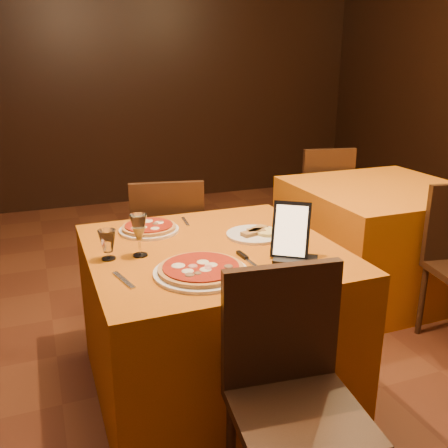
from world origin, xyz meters
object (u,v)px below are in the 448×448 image
object	(u,v)px
chair_main_far	(167,247)
water_glass	(108,245)
main_table	(213,320)
pizza_near	(201,271)
chair_main_near	(300,417)
wine_glass	(139,235)
pizza_far	(149,228)
side_table	(378,239)
chair_side_far	(318,199)
tablet	(291,230)

from	to	relation	value
chair_main_far	water_glass	xyz separation A→B (m)	(-0.46, -0.82, 0.36)
main_table	pizza_near	bearing A→B (deg)	-118.10
chair_main_near	wine_glass	size ratio (longest dim) A/B	4.79
chair_main_far	pizza_far	distance (m)	0.64
chair_main_far	side_table	bearing A→B (deg)	-175.75
chair_main_near	pizza_near	world-z (taller)	chair_main_near
pizza_near	water_glass	bearing A→B (deg)	137.44
chair_main_near	chair_side_far	size ratio (longest dim) A/B	1.00
side_table	chair_main_far	distance (m)	1.48
wine_glass	pizza_near	bearing A→B (deg)	-57.08
pizza_near	pizza_far	bearing A→B (deg)	97.12
side_table	chair_main_far	bearing A→B (deg)	173.25
main_table	chair_main_far	world-z (taller)	chair_main_far
pizza_far	chair_main_far	bearing A→B (deg)	67.29
side_table	chair_side_far	size ratio (longest dim) A/B	1.21
pizza_far	water_glass	size ratio (longest dim) A/B	2.27
side_table	chair_side_far	world-z (taller)	chair_side_far
chair_side_far	wine_glass	size ratio (longest dim) A/B	4.79
pizza_near	water_glass	distance (m)	0.43
pizza_near	tablet	bearing A→B (deg)	5.78
chair_main_far	water_glass	size ratio (longest dim) A/B	7.00
water_glass	tablet	world-z (taller)	tablet
pizza_near	water_glass	size ratio (longest dim) A/B	2.92
chair_side_far	chair_main_near	bearing A→B (deg)	68.06
chair_side_far	pizza_far	distance (m)	2.07
chair_main_near	water_glass	xyz separation A→B (m)	(-0.46, 0.85, 0.36)
chair_main_near	water_glass	bearing A→B (deg)	124.79
pizza_far	tablet	world-z (taller)	tablet
pizza_far	water_glass	world-z (taller)	water_glass
chair_main_far	chair_side_far	distance (m)	1.60
pizza_near	chair_side_far	bearing A→B (deg)	47.19
main_table	pizza_near	xyz separation A→B (m)	(-0.14, -0.27, 0.39)
wine_glass	side_table	bearing A→B (deg)	19.96
pizza_far	wine_glass	distance (m)	0.33
chair_main_near	chair_main_far	distance (m)	1.67
chair_side_far	water_glass	distance (m)	2.44
main_table	pizza_near	world-z (taller)	pizza_near
main_table	side_table	bearing A→B (deg)	24.34
chair_main_far	chair_side_far	size ratio (longest dim) A/B	1.00
wine_glass	water_glass	size ratio (longest dim) A/B	1.46
chair_main_near	wine_glass	world-z (taller)	wine_glass
side_table	chair_main_far	xyz separation A→B (m)	(-1.47, 0.17, 0.08)
pizza_near	main_table	bearing A→B (deg)	61.90
pizza_far	tablet	distance (m)	0.74
side_table	chair_main_near	world-z (taller)	chair_main_near
tablet	chair_side_far	bearing A→B (deg)	90.36
chair_main_near	pizza_far	size ratio (longest dim) A/B	3.09
side_table	water_glass	size ratio (longest dim) A/B	8.46
chair_main_near	chair_side_far	distance (m)	2.73
chair_main_near	pizza_near	size ratio (longest dim) A/B	2.40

